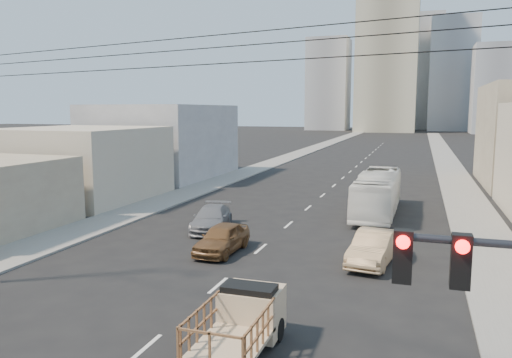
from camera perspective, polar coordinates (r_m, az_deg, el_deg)
The scene contains 16 objects.
sidewalk_left at distance 83.68m, azimuth 4.54°, elevation 2.79°, with size 3.50×180.00×0.12m, color slate.
sidewalk_right at distance 81.41m, azimuth 20.84°, elevation 2.15°, with size 3.50×180.00×0.12m, color slate.
lane_dashes at distance 64.90m, azimuth 11.07°, elevation 1.15°, with size 0.15×104.00×0.01m.
flatbed_pickup at distance 15.83m, azimuth -1.79°, elevation -15.79°, with size 1.95×4.41×1.90m.
city_bus at distance 36.86m, azimuth 13.71°, elevation -1.56°, with size 2.60×11.10×3.09m, color white.
sedan_brown at distance 26.47m, azimuth -3.90°, elevation -6.77°, with size 1.79×4.46×1.52m, color brown.
sedan_tan at distance 25.21m, azimuth 13.28°, elevation -7.63°, with size 1.69×4.85×1.60m, color tan.
sedan_grey at distance 31.38m, azimuth -5.11°, elevation -4.51°, with size 2.06×5.06×1.47m, color slate.
overhead_wires at distance 14.89m, azimuth -14.66°, elevation 13.48°, with size 23.01×5.02×0.72m.
bldg_left_mid at distance 44.40m, azimuth -19.30°, elevation 1.68°, with size 11.00×12.00×6.00m, color #B9AD95.
bldg_left_far at distance 57.14m, azimuth -10.56°, elevation 4.29°, with size 12.00×16.00×8.00m, color #969699.
high_rise_tower at distance 182.77m, azimuth 14.84°, elevation 14.71°, with size 20.00×20.00×60.00m, color gray.
midrise_ne at distance 196.64m, azimuth 21.54°, elevation 11.00°, with size 16.00×16.00×40.00m, color gray.
midrise_nw at distance 194.21m, azimuth 8.29°, elevation 10.62°, with size 15.00×15.00×34.00m, color gray.
midrise_back at distance 211.49m, azimuth 18.03°, elevation 11.44°, with size 18.00×18.00×44.00m, color #969699.
midrise_east at distance 177.48m, azimuth 25.71°, elevation 9.23°, with size 14.00×14.00×28.00m, color gray.
Camera 1 is at (7.97, -10.98, 7.45)m, focal length 35.00 mm.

